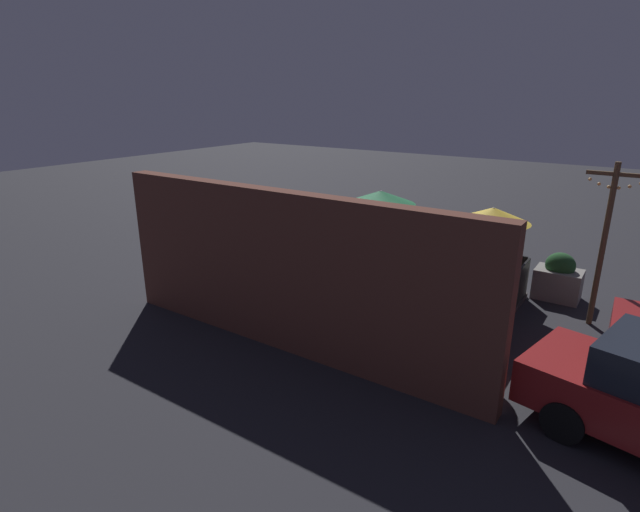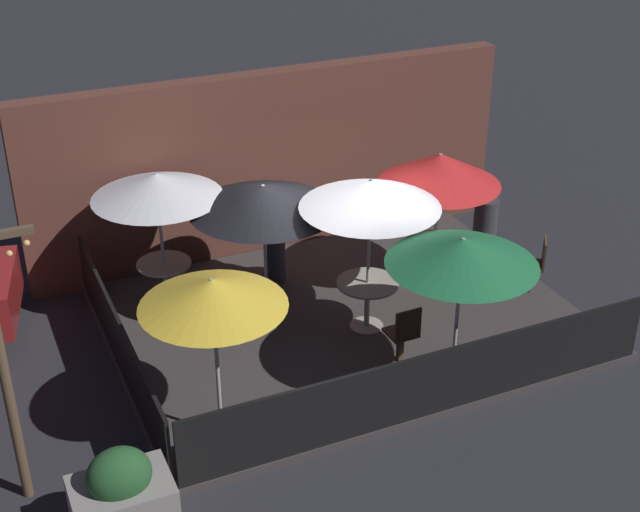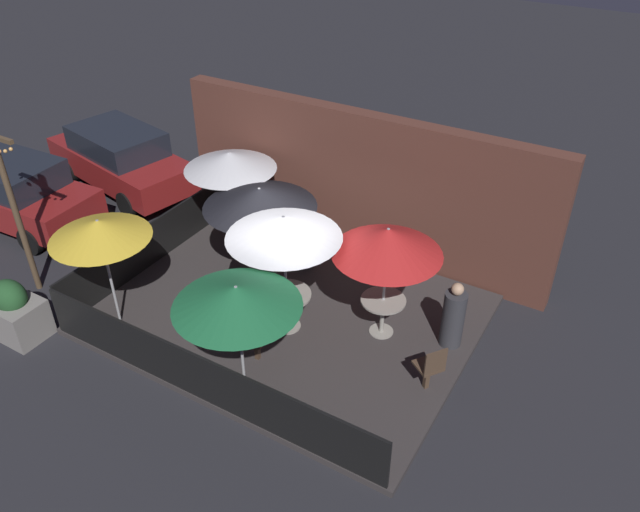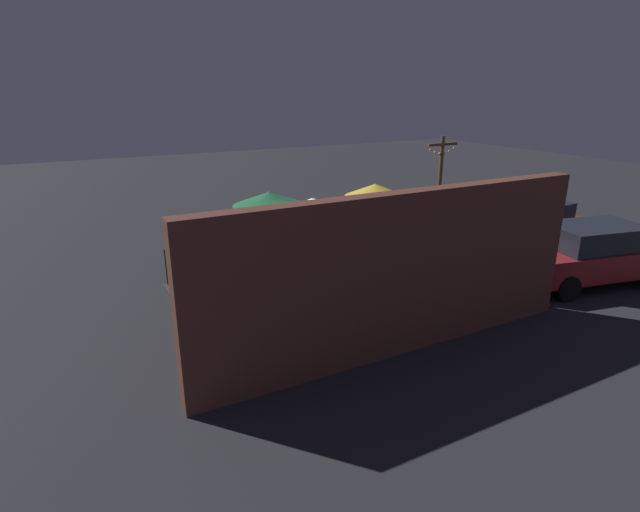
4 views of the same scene
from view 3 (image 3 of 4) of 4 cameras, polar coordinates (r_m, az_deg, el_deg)
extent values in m
plane|color=#26262B|center=(12.19, -2.95, -5.55)|extent=(60.00, 60.00, 0.00)
cube|color=#383333|center=(12.15, -2.96, -5.33)|extent=(6.90, 5.24, 0.12)
cube|color=brown|center=(13.36, 3.55, 6.58)|extent=(8.50, 0.36, 3.22)
cube|color=black|center=(10.32, -10.98, -10.80)|extent=(6.70, 0.05, 0.95)
cube|color=black|center=(13.69, -15.07, 1.18)|extent=(0.05, 5.04, 0.95)
cylinder|color=#B2B2B7|center=(13.67, -7.93, 5.16)|extent=(0.05, 0.05, 2.21)
cone|color=silver|center=(13.25, -8.24, 8.64)|extent=(1.95, 1.95, 0.38)
cylinder|color=#B2B2B7|center=(11.01, 5.93, -2.47)|extent=(0.05, 0.05, 2.25)
cone|color=red|center=(10.52, 6.21, 1.36)|extent=(1.92, 1.92, 0.49)
cylinder|color=#B2B2B7|center=(11.06, -3.18, -1.70)|extent=(0.05, 0.05, 2.39)
cone|color=silver|center=(10.51, -3.35, 2.68)|extent=(2.02, 2.02, 0.41)
cylinder|color=#B2B2B7|center=(12.39, -5.33, 1.84)|extent=(0.05, 0.05, 2.13)
cone|color=black|center=(11.95, -5.54, 5.36)|extent=(2.21, 2.21, 0.39)
cylinder|color=#B2B2B7|center=(11.81, -18.70, -1.54)|extent=(0.05, 0.05, 2.24)
cone|color=gold|center=(11.32, -19.56, 2.33)|extent=(1.76, 1.76, 0.36)
cylinder|color=#B2B2B7|center=(9.80, -7.23, -8.05)|extent=(0.05, 0.05, 2.25)
cone|color=#1E6B3D|center=(9.19, -7.64, -3.68)|extent=(1.95, 1.95, 0.36)
cylinder|color=#9E998E|center=(14.23, -7.59, 1.30)|extent=(0.46, 0.46, 0.02)
cylinder|color=#9E998E|center=(14.05, -7.69, 2.47)|extent=(0.08, 0.08, 0.70)
cylinder|color=#9E998E|center=(13.86, -7.81, 3.77)|extent=(0.84, 0.84, 0.04)
cylinder|color=#9E998E|center=(11.71, 5.61, -6.85)|extent=(0.45, 0.45, 0.02)
cylinder|color=#9E998E|center=(11.48, 5.71, -5.53)|extent=(0.08, 0.08, 0.72)
cylinder|color=#9E998E|center=(11.25, 5.81, -4.04)|extent=(0.82, 0.82, 0.04)
cylinder|color=#9E998E|center=(11.79, -3.00, -6.37)|extent=(0.51, 0.51, 0.02)
cylinder|color=#9E998E|center=(11.56, -3.05, -5.04)|extent=(0.08, 0.08, 0.73)
cylinder|color=#9E998E|center=(11.33, -3.11, -3.54)|extent=(0.92, 0.92, 0.04)
cube|color=#4C3828|center=(10.63, 9.72, -10.83)|extent=(0.11, 0.11, 0.47)
cube|color=#4C3828|center=(10.45, 9.86, -9.85)|extent=(0.56, 0.56, 0.04)
cube|color=#4C3828|center=(10.18, 10.53, -9.51)|extent=(0.26, 0.34, 0.44)
cube|color=#4C3828|center=(11.04, -5.75, -8.43)|extent=(0.08, 0.08, 0.44)
cube|color=#4C3828|center=(10.88, -5.82, -7.50)|extent=(0.41, 0.41, 0.04)
cube|color=#4C3828|center=(10.61, -6.44, -7.09)|extent=(0.40, 0.04, 0.44)
cylinder|color=#333338|center=(13.08, -1.28, 0.80)|extent=(0.35, 0.35, 0.94)
sphere|color=tan|center=(12.77, -1.32, 2.96)|extent=(0.22, 0.22, 0.22)
cylinder|color=#333338|center=(11.32, 12.06, -5.66)|extent=(0.50, 0.50, 1.11)
sphere|color=tan|center=(10.91, 12.47, -2.98)|extent=(0.22, 0.22, 0.22)
cube|color=gray|center=(12.85, -26.00, -5.09)|extent=(1.08, 0.76, 0.76)
ellipsoid|color=#235128|center=(12.56, -26.57, -3.30)|extent=(0.70, 0.56, 0.63)
cylinder|color=brown|center=(13.26, -26.06, 3.64)|extent=(0.12, 0.12, 3.60)
sphere|color=#F4B260|center=(12.50, -26.83, 8.55)|extent=(0.07, 0.07, 0.07)
sphere|color=#F4B260|center=(12.32, -26.42, 8.75)|extent=(0.07, 0.07, 0.07)
cube|color=maroon|center=(16.33, -25.90, 4.72)|extent=(3.99, 1.87, 0.70)
cube|color=#1E232D|center=(16.06, -26.47, 6.72)|extent=(2.22, 1.66, 0.60)
cylinder|color=black|center=(16.03, -20.71, 4.05)|extent=(0.65, 0.21, 0.64)
cylinder|color=black|center=(15.20, -24.96, 1.25)|extent=(0.65, 0.21, 0.64)
cylinder|color=black|center=(17.80, -26.14, 5.72)|extent=(0.65, 0.21, 0.64)
cube|color=maroon|center=(17.16, -17.68, 8.02)|extent=(4.62, 2.56, 0.70)
cube|color=#1E232D|center=(16.90, -18.06, 9.99)|extent=(2.67, 2.03, 0.60)
cylinder|color=black|center=(16.64, -12.65, 6.65)|extent=(0.66, 0.31, 0.64)
cylinder|color=black|center=(15.90, -17.28, 4.53)|extent=(0.66, 0.31, 0.64)
cylinder|color=black|center=(18.74, -17.66, 9.06)|extent=(0.66, 0.31, 0.64)
cylinder|color=black|center=(18.09, -21.93, 7.25)|extent=(0.66, 0.31, 0.64)
camera|label=1|loc=(21.06, -1.37, 26.41)|focal=28.00mm
camera|label=2|loc=(10.70, -75.32, 7.06)|focal=50.00mm
camera|label=4|loc=(17.89, 33.11, 20.18)|focal=28.00mm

